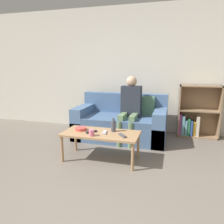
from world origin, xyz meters
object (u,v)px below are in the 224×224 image
at_px(bookshelf, 195,116).
at_px(snack_bowl, 81,129).
at_px(tv_remote_2, 92,132).
at_px(cup_near, 92,133).
at_px(person_adult, 130,104).
at_px(tv_remote_1, 105,132).
at_px(bottle, 113,126).
at_px(coffee_table, 101,135).
at_px(couch, 121,123).
at_px(tv_remote_0, 122,136).

height_order(bookshelf, snack_bowl, bookshelf).
bearing_deg(tv_remote_2, snack_bowl, -161.25).
bearing_deg(cup_near, person_adult, 75.15).
relative_size(person_adult, cup_near, 13.64).
bearing_deg(tv_remote_1, bottle, 37.46).
bearing_deg(snack_bowl, person_adult, 59.39).
xyz_separation_m(bookshelf, coffee_table, (-1.43, -1.60, -0.03)).
distance_m(couch, snack_bowl, 1.12).
bearing_deg(bookshelf, couch, -159.37).
distance_m(coffee_table, cup_near, 0.21).
height_order(cup_near, snack_bowl, cup_near).
xyz_separation_m(bookshelf, tv_remote_1, (-1.37, -1.61, 0.02)).
relative_size(coffee_table, bottle, 5.41).
bearing_deg(tv_remote_1, cup_near, -141.28).
distance_m(coffee_table, person_adult, 1.07).
bearing_deg(coffee_table, snack_bowl, 174.64).
relative_size(cup_near, tv_remote_2, 0.54).
distance_m(coffee_table, snack_bowl, 0.34).
distance_m(couch, tv_remote_1, 1.10).
xyz_separation_m(person_adult, tv_remote_2, (-0.37, -1.03, -0.26)).
relative_size(coffee_table, cup_near, 12.73).
bearing_deg(tv_remote_1, person_adult, 67.67).
bearing_deg(tv_remote_2, bottle, 63.53).
relative_size(couch, coffee_table, 1.52).
relative_size(bookshelf, bottle, 4.92).
bearing_deg(tv_remote_1, bookshelf, 37.10).
distance_m(cup_near, bottle, 0.38).
bearing_deg(cup_near, tv_remote_2, 111.91).
bearing_deg(cup_near, snack_bowl, 140.48).
bearing_deg(cup_near, bottle, 50.64).
bearing_deg(snack_bowl, couch, 69.89).
bearing_deg(bookshelf, tv_remote_0, -122.95).
xyz_separation_m(tv_remote_1, snack_bowl, (-0.39, 0.04, 0.01)).
bearing_deg(person_adult, tv_remote_2, -108.85).
height_order(bookshelf, tv_remote_1, bookshelf).
height_order(person_adult, tv_remote_0, person_adult).
relative_size(tv_remote_2, snack_bowl, 0.93).
distance_m(bookshelf, bottle, 1.96).
distance_m(person_adult, tv_remote_2, 1.13).
height_order(bookshelf, person_adult, person_adult).
height_order(coffee_table, tv_remote_0, tv_remote_0).
bearing_deg(bottle, tv_remote_2, -154.03).
height_order(bookshelf, cup_near, bookshelf).
height_order(tv_remote_1, snack_bowl, snack_bowl).
relative_size(tv_remote_1, bottle, 0.85).
distance_m(person_adult, tv_remote_0, 1.11).
distance_m(coffee_table, tv_remote_2, 0.15).
bearing_deg(cup_near, tv_remote_0, 13.33).
xyz_separation_m(couch, cup_near, (-0.12, -1.26, 0.18)).
distance_m(cup_near, tv_remote_0, 0.43).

